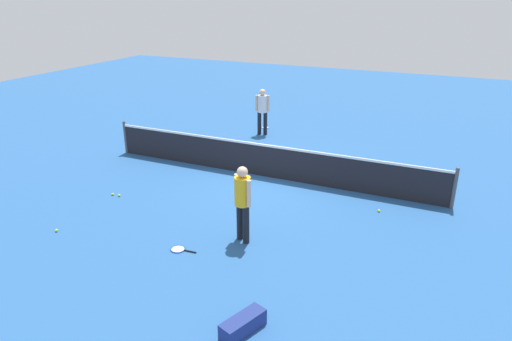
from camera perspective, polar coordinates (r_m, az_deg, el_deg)
name	(u,v)px	position (r m, az deg, el deg)	size (l,w,h in m)	color
ground_plane	(266,176)	(13.29, 1.20, -0.73)	(40.00, 40.00, 0.00)	#265693
court_net	(266,160)	(13.11, 1.21, 1.30)	(10.09, 0.09, 1.07)	#4C4C51
player_near_side	(243,198)	(9.55, -1.67, -3.40)	(0.50, 0.46, 1.70)	black
player_far_side	(262,108)	(16.93, 0.80, 7.76)	(0.52, 0.43, 1.70)	black
tennis_racket_near_player	(179,249)	(9.80, -9.51, -9.60)	(0.59, 0.34, 0.03)	blue
tennis_racket_far_player	(265,127)	(18.07, 1.17, 5.38)	(0.38, 0.61, 0.03)	blue
tennis_ball_near_player	(379,211)	(11.58, 14.98, -4.84)	(0.07, 0.07, 0.07)	#C6E033
tennis_ball_by_net	(119,195)	(12.52, -16.59, -2.97)	(0.07, 0.07, 0.07)	#C6E033
tennis_ball_midcourt	(113,194)	(12.64, -17.35, -2.83)	(0.07, 0.07, 0.07)	#C6E033
tennis_ball_baseline	(57,230)	(11.24, -23.48, -6.83)	(0.07, 0.07, 0.07)	#C6E033
equipment_bag	(245,323)	(7.62, -1.43, -18.42)	(0.54, 0.85, 0.28)	navy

